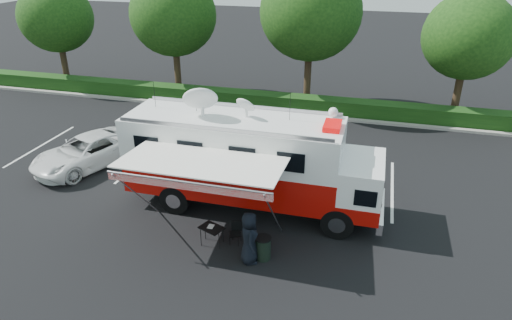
{
  "coord_description": "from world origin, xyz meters",
  "views": [
    {
      "loc": [
        4.32,
        -15.34,
        9.84
      ],
      "look_at": [
        0.0,
        0.5,
        1.9
      ],
      "focal_mm": 32.0,
      "sensor_mm": 36.0,
      "label": 1
    }
  ],
  "objects": [
    {
      "name": "ground_plane",
      "position": [
        0.0,
        0.0,
        0.0
      ],
      "size": [
        120.0,
        120.0,
        0.0
      ],
      "primitive_type": "plane",
      "color": "black",
      "rests_on": "ground"
    },
    {
      "name": "back_border",
      "position": [
        1.14,
        12.9,
        5.0
      ],
      "size": [
        60.0,
        6.14,
        8.87
      ],
      "color": "#9E998E",
      "rests_on": "ground_plane"
    },
    {
      "name": "stall_lines",
      "position": [
        -0.5,
        3.0,
        0.0
      ],
      "size": [
        24.12,
        5.5,
        0.01
      ],
      "color": "silver",
      "rests_on": "ground_plane"
    },
    {
      "name": "command_truck",
      "position": [
        -0.09,
        -0.0,
        2.07
      ],
      "size": [
        10.06,
        2.77,
        4.83
      ],
      "color": "black",
      "rests_on": "ground_plane"
    },
    {
      "name": "awning",
      "position": [
        -0.99,
        -2.87,
        3.11
      ],
      "size": [
        5.49,
        2.82,
        3.31
      ],
      "color": "white",
      "rests_on": "ground_plane"
    },
    {
      "name": "white_suv",
      "position": [
        -8.66,
        1.59,
        0.0
      ],
      "size": [
        4.28,
        5.86,
        1.48
      ],
      "primitive_type": "imported",
      "rotation": [
        0.0,
        0.0,
        -0.39
      ],
      "color": "white",
      "rests_on": "ground_plane"
    },
    {
      "name": "person",
      "position": [
        0.83,
        -3.38,
        0.0
      ],
      "size": [
        0.9,
        1.08,
        1.89
      ],
      "primitive_type": "imported",
      "rotation": [
        0.0,
        0.0,
        1.95
      ],
      "color": "black",
      "rests_on": "ground_plane"
    },
    {
      "name": "folding_table",
      "position": [
        -0.73,
        -2.79,
        0.65
      ],
      "size": [
        0.98,
        0.85,
        0.7
      ],
      "color": "black",
      "rests_on": "ground_plane"
    },
    {
      "name": "folding_chair",
      "position": [
        0.06,
        -2.43,
        0.49
      ],
      "size": [
        0.52,
        0.55,
        0.83
      ],
      "color": "black",
      "rests_on": "ground_plane"
    },
    {
      "name": "trash_bin",
      "position": [
        1.23,
        -3.1,
        0.42
      ],
      "size": [
        0.56,
        0.56,
        0.84
      ],
      "color": "black",
      "rests_on": "ground_plane"
    }
  ]
}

